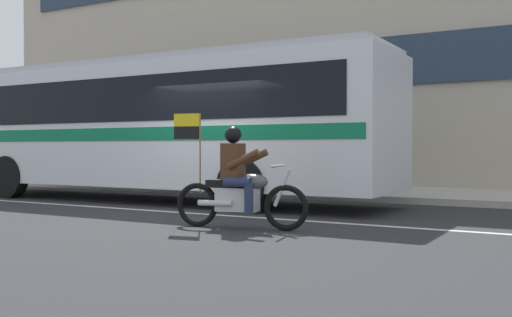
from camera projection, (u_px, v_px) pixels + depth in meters
The scene contains 7 objects.
ground_plane at pixel (207, 210), 11.65m from camera, with size 60.00×60.00×0.00m, color #2B2B2D.
sidewalk_curb at pixel (312, 190), 16.09m from camera, with size 28.00×3.80×0.15m, color #B7B2A8.
lane_center_stripe at pixel (189, 213), 11.13m from camera, with size 26.60×0.14×0.01m, color silver.
office_building_facade at pixel (343, 14), 17.99m from camera, with size 28.00×0.89×10.66m.
transit_bus at pixel (153, 120), 13.82m from camera, with size 11.53×2.64×3.22m.
motorcycle_with_rider at pixel (239, 185), 8.98m from camera, with size 2.17×0.73×1.78m.
fire_hydrant at pixel (227, 174), 16.22m from camera, with size 0.22×0.30×0.75m.
Camera 1 is at (6.58, -9.64, 1.23)m, focal length 41.32 mm.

